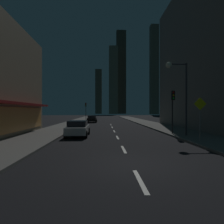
% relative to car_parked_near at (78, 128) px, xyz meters
% --- Properties ---
extents(ground_plane, '(78.00, 136.00, 0.10)m').
position_rel_car_parked_near_xyz_m(ground_plane, '(3.60, 22.59, -0.79)').
color(ground_plane, black).
extents(sidewalk_right, '(4.00, 76.00, 0.15)m').
position_rel_car_parked_near_xyz_m(sidewalk_right, '(10.60, 22.59, -0.67)').
color(sidewalk_right, '#605E59').
rests_on(sidewalk_right, ground).
extents(sidewalk_left, '(4.00, 76.00, 0.15)m').
position_rel_car_parked_near_xyz_m(sidewalk_left, '(-3.40, 22.59, -0.67)').
color(sidewalk_left, '#605E59').
rests_on(sidewalk_left, ground).
extents(lane_marking_center, '(0.16, 28.20, 0.01)m').
position_rel_car_parked_near_xyz_m(lane_marking_center, '(3.60, 1.59, -0.73)').
color(lane_marking_center, silver).
rests_on(lane_marking_center, ground).
extents(building_apartment_right, '(11.00, 20.00, 19.09)m').
position_rel_car_parked_near_xyz_m(building_apartment_right, '(18.10, 6.59, 8.81)').
color(building_apartment_right, slate).
rests_on(building_apartment_right, ground).
extents(skyscraper_distant_tall, '(5.54, 6.95, 38.06)m').
position_rel_car_parked_near_xyz_m(skyscraper_distant_tall, '(-2.06, 147.43, 18.29)').
color(skyscraper_distant_tall, '#4E4B3B').
rests_on(skyscraper_distant_tall, ground).
extents(skyscraper_distant_mid, '(6.95, 6.66, 54.12)m').
position_rel_car_parked_near_xyz_m(skyscraper_distant_mid, '(10.13, 135.27, 26.32)').
color(skyscraper_distant_mid, '#635E4A').
rests_on(skyscraper_distant_mid, ground).
extents(skyscraper_distant_short, '(8.25, 5.51, 71.91)m').
position_rel_car_parked_near_xyz_m(skyscraper_distant_short, '(17.54, 147.35, 35.21)').
color(skyscraper_distant_short, '#373429').
rests_on(skyscraper_distant_short, ground).
extents(skyscraper_distant_slender, '(5.69, 5.04, 63.46)m').
position_rel_car_parked_near_xyz_m(skyscraper_distant_slender, '(38.38, 116.46, 30.99)').
color(skyscraper_distant_slender, '#524E3E').
rests_on(skyscraper_distant_slender, ground).
extents(car_parked_near, '(1.98, 4.24, 1.45)m').
position_rel_car_parked_near_xyz_m(car_parked_near, '(0.00, 0.00, 0.00)').
color(car_parked_near, silver).
rests_on(car_parked_near, ground).
extents(car_parked_far, '(1.98, 4.24, 1.45)m').
position_rel_car_parked_near_xyz_m(car_parked_far, '(0.00, 21.32, 0.00)').
color(car_parked_far, black).
rests_on(car_parked_far, ground).
extents(fire_hydrant_far_left, '(0.42, 0.30, 0.65)m').
position_rel_car_parked_near_xyz_m(fire_hydrant_far_left, '(-2.30, 10.67, -0.29)').
color(fire_hydrant_far_left, red).
rests_on(fire_hydrant_far_left, sidewalk_left).
extents(traffic_light_near_right, '(0.32, 0.48, 4.20)m').
position_rel_car_parked_near_xyz_m(traffic_light_near_right, '(9.10, 0.47, 2.45)').
color(traffic_light_near_right, '#2D2D2D').
rests_on(traffic_light_near_right, sidewalk_right).
extents(traffic_light_far_left, '(0.32, 0.48, 4.20)m').
position_rel_car_parked_near_xyz_m(traffic_light_far_left, '(-1.90, 28.03, 2.45)').
color(traffic_light_far_left, '#2D2D2D').
rests_on(traffic_light_far_left, sidewalk_left).
extents(street_lamp_right, '(1.96, 0.56, 6.58)m').
position_rel_car_parked_near_xyz_m(street_lamp_right, '(8.98, -0.94, 4.33)').
color(street_lamp_right, '#38383D').
rests_on(street_lamp_right, sidewalk_right).
extents(pedestrian_crossing_sign, '(0.91, 0.08, 3.15)m').
position_rel_car_parked_near_xyz_m(pedestrian_crossing_sign, '(9.20, -4.55, 1.28)').
color(pedestrian_crossing_sign, slate).
rests_on(pedestrian_crossing_sign, sidewalk_right).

